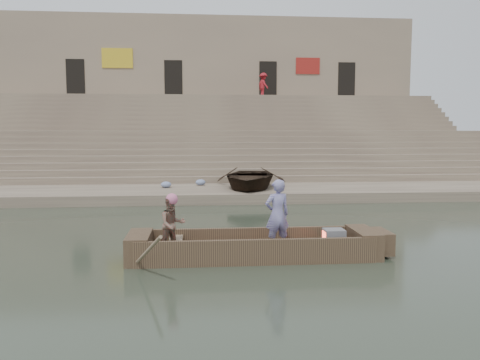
{
  "coord_description": "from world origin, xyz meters",
  "views": [
    {
      "loc": [
        -0.29,
        -12.24,
        2.9
      ],
      "look_at": [
        0.95,
        1.87,
        1.4
      ],
      "focal_mm": 36.15,
      "sensor_mm": 36.0,
      "label": 1
    }
  ],
  "objects": [
    {
      "name": "mid_landing",
      "position": [
        0.0,
        15.5,
        1.4
      ],
      "size": [
        32.0,
        3.0,
        2.8
      ],
      "primitive_type": "cube",
      "color": "gray",
      "rests_on": "ground"
    },
    {
      "name": "lower_landing",
      "position": [
        0.0,
        8.0,
        0.2
      ],
      "size": [
        32.0,
        4.0,
        0.4
      ],
      "primitive_type": "cube",
      "color": "gray",
      "rests_on": "ground"
    },
    {
      "name": "upper_landing",
      "position": [
        0.0,
        22.5,
        2.6
      ],
      "size": [
        32.0,
        3.0,
        5.2
      ],
      "primitive_type": "cube",
      "color": "gray",
      "rests_on": "ground"
    },
    {
      "name": "rowboat_trim",
      "position": [
        1.16,
        -1.64,
        0.31
      ],
      "size": [
        6.04,
        2.63,
        1.9
      ],
      "color": "brown",
      "rests_on": "ground"
    },
    {
      "name": "building_wall",
      "position": [
        0.0,
        26.5,
        5.6
      ],
      "size": [
        32.0,
        5.07,
        11.2
      ],
      "color": "gray",
      "rests_on": "ground"
    },
    {
      "name": "main_rowboat",
      "position": [
        0.95,
        -1.63,
        0.11
      ],
      "size": [
        5.0,
        1.3,
        0.22
      ],
      "primitive_type": "cube",
      "color": "brown",
      "rests_on": "ground"
    },
    {
      "name": "rowing_man",
      "position": [
        -0.86,
        -1.82,
        0.83
      ],
      "size": [
        0.73,
        0.66,
        1.23
      ],
      "primitive_type": "imported",
      "rotation": [
        0.0,
        0.0,
        0.41
      ],
      "color": "#246E57",
      "rests_on": "main_rowboat"
    },
    {
      "name": "pedestrian",
      "position": [
        4.47,
        22.72,
        6.06
      ],
      "size": [
        1.01,
        1.27,
        1.72
      ],
      "primitive_type": "imported",
      "rotation": [
        0.0,
        0.0,
        1.96
      ],
      "color": "maroon",
      "rests_on": "upper_landing"
    },
    {
      "name": "beached_rowboat",
      "position": [
        1.88,
        8.02,
        0.85
      ],
      "size": [
        3.78,
        4.78,
        0.9
      ],
      "primitive_type": "imported",
      "rotation": [
        0.0,
        0.0,
        -0.17
      ],
      "color": "#2D2116",
      "rests_on": "lower_landing"
    },
    {
      "name": "ground",
      "position": [
        0.0,
        0.0,
        0.0
      ],
      "size": [
        120.0,
        120.0,
        0.0
      ],
      "primitive_type": "plane",
      "color": "#2B3528",
      "rests_on": "ground"
    },
    {
      "name": "television",
      "position": [
        2.79,
        -1.63,
        0.42
      ],
      "size": [
        0.46,
        0.42,
        0.4
      ],
      "color": "slate",
      "rests_on": "main_rowboat"
    },
    {
      "name": "ghat_steps",
      "position": [
        0.0,
        17.19,
        1.8
      ],
      "size": [
        32.0,
        11.0,
        5.2
      ],
      "color": "gray",
      "rests_on": "ground"
    },
    {
      "name": "cloth_bundles",
      "position": [
        -0.91,
        8.85,
        0.53
      ],
      "size": [
        1.92,
        1.21,
        0.26
      ],
      "color": "#3F5999",
      "rests_on": "lower_landing"
    },
    {
      "name": "standing_man",
      "position": [
        1.46,
        -1.77,
        1.01
      ],
      "size": [
        0.65,
        0.5,
        1.57
      ],
      "primitive_type": "imported",
      "rotation": [
        0.0,
        0.0,
        3.39
      ],
      "color": "navy",
      "rests_on": "main_rowboat"
    }
  ]
}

